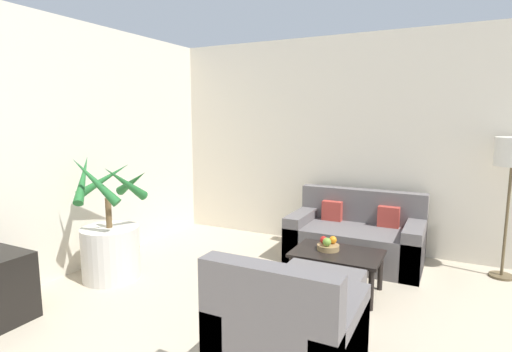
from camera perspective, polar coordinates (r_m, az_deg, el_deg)
wall_back at (r=5.12m, az=22.29°, el=4.06°), size 8.12×0.06×2.70m
potted_palm at (r=4.49m, az=-20.07°, el=-8.97°), size 0.81×0.80×1.32m
sofa_loveseat at (r=4.88m, az=14.04°, el=-8.62°), size 1.49×0.83×0.81m
floor_lamp at (r=4.82m, az=32.78°, el=2.08°), size 0.34×0.34×1.48m
coffee_table at (r=4.00m, az=11.47°, el=-11.37°), size 0.84×0.56×0.40m
fruit_bowl at (r=4.02m, az=10.28°, el=-9.99°), size 0.22×0.22×0.05m
apple_red at (r=4.03m, az=9.63°, el=-8.97°), size 0.07×0.07×0.07m
apple_green at (r=3.95m, az=10.10°, el=-9.26°), size 0.08×0.08×0.08m
orange_fruit at (r=4.04m, az=10.93°, el=-8.95°), size 0.08×0.08×0.08m
armchair at (r=2.79m, az=4.68°, el=-21.90°), size 0.84×0.86×0.87m
ottoman at (r=3.54m, az=9.21°, el=-16.49°), size 0.67×0.46×0.41m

